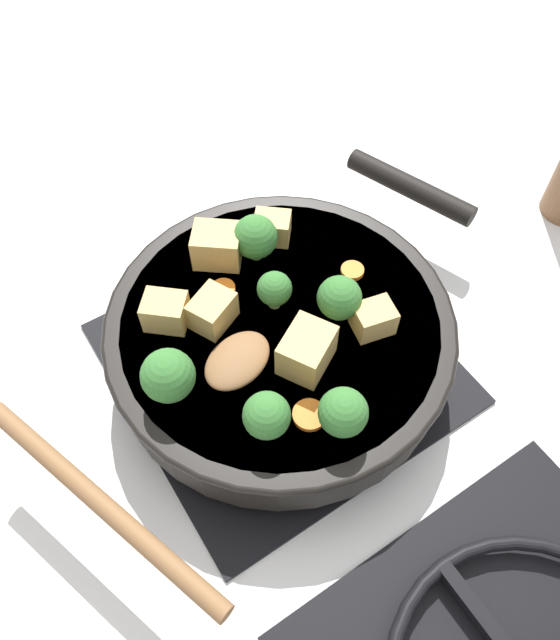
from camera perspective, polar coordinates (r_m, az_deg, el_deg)
The scene contains 19 objects.
ground_plane at distance 0.65m, azimuth -0.00°, elevation -4.01°, with size 2.40×2.40×0.00m, color silver.
front_burner_grate at distance 0.64m, azimuth -0.00°, elevation -3.46°, with size 0.31×0.31×0.03m.
skillet_pan at distance 0.60m, azimuth 0.12°, elevation -1.14°, with size 0.43×0.33×0.05m.
wooden_spoon at distance 0.52m, azimuth -10.76°, elevation -10.67°, with size 0.24×0.25×0.02m.
tofu_cube_center_large at distance 0.54m, azimuth 2.46°, elevation -2.80°, with size 0.05×0.04×0.04m, color tan.
tofu_cube_near_handle at distance 0.58m, azimuth -10.43°, elevation 0.78°, with size 0.04×0.03×0.03m, color tan.
tofu_cube_east_chunk at distance 0.57m, azimuth 8.55°, elevation 0.10°, with size 0.04×0.03×0.03m, color tan.
tofu_cube_west_chunk at distance 0.63m, azimuth -0.72°, elevation 8.45°, with size 0.04×0.03×0.03m, color tan.
tofu_cube_back_piece at distance 0.57m, azimuth -6.20°, elevation 0.85°, with size 0.04×0.03×0.03m, color tan.
tofu_cube_front_piece at distance 0.62m, azimuth -5.76°, elevation 6.77°, with size 0.05×0.04×0.04m, color tan.
broccoli_floret_near_spoon at distance 0.57m, azimuth -0.51°, elevation 2.83°, with size 0.03×0.03×0.04m.
broccoli_floret_center_top at distance 0.50m, azimuth -1.23°, elevation -8.75°, with size 0.04×0.04×0.05m.
broccoli_floret_east_rim at distance 0.50m, azimuth 5.78°, elevation -8.43°, with size 0.04×0.04×0.05m.
broccoli_floret_west_rim at distance 0.56m, azimuth 5.45°, elevation 2.00°, with size 0.04×0.04×0.05m.
broccoli_floret_north_edge at distance 0.61m, azimuth -2.28°, elevation 7.58°, with size 0.04×0.04×0.05m.
broccoli_floret_south_cluster at distance 0.52m, azimuth -10.20°, elevation -5.05°, with size 0.05×0.05×0.05m.
carrot_slice_orange_thin at distance 0.60m, azimuth -5.21°, elevation 2.85°, with size 0.02×0.02×0.01m, color orange.
carrot_slice_near_center at distance 0.62m, azimuth 6.63°, elevation 4.51°, with size 0.02×0.02×0.01m, color orange.
carrot_slice_edge_slice at distance 0.53m, azimuth 2.71°, elevation -8.66°, with size 0.03×0.03×0.01m, color orange.
Camera 1 is at (0.18, 0.28, 0.56)m, focal length 35.00 mm.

